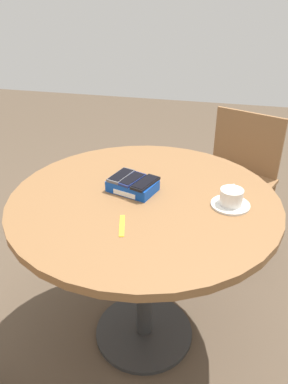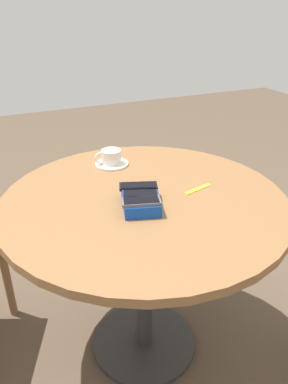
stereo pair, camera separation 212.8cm
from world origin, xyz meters
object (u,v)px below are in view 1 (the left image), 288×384
object	(u,v)px
phone_black	(146,183)
phone_navy	(132,179)
lanyard_strap	(122,226)
coffee_cup	(231,196)
phone_box	(133,186)
chair_near_window	(233,180)
round_table	(144,224)
phone_gray	(121,176)
saucer	(230,205)

from	to	relation	value
phone_black	phone_navy	bearing A→B (deg)	163.34
lanyard_strap	coffee_cup	bearing A→B (deg)	32.43
phone_navy	lanyard_strap	distance (m)	0.25
phone_box	chair_near_window	distance (m)	0.93
round_table	coffee_cup	bearing A→B (deg)	2.07
round_table	phone_black	world-z (taller)	phone_black
coffee_cup	chair_near_window	size ratio (longest dim) A/B	0.14
phone_box	phone_gray	world-z (taller)	phone_gray
phone_black	coffee_cup	bearing A→B (deg)	-1.79
phone_navy	saucer	xyz separation A→B (m)	(0.37, -0.03, -0.04)
chair_near_window	phone_box	bearing A→B (deg)	-116.64
coffee_cup	phone_box	bearing A→B (deg)	176.19
phone_black	phone_box	bearing A→B (deg)	164.92
lanyard_strap	round_table	bearing A→B (deg)	83.00
phone_box	phone_navy	xyz separation A→B (m)	(-0.00, 0.00, 0.03)
phone_box	phone_black	size ratio (longest dim) A/B	1.42
phone_navy	phone_box	bearing A→B (deg)	-40.39
phone_navy	lanyard_strap	bearing A→B (deg)	-82.67
saucer	coffee_cup	world-z (taller)	coffee_cup
phone_gray	coffee_cup	xyz separation A→B (m)	(0.42, -0.04, -0.01)
phone_box	phone_navy	bearing A→B (deg)	139.61
phone_black	saucer	xyz separation A→B (m)	(0.32, -0.01, -0.04)
coffee_cup	phone_navy	bearing A→B (deg)	175.84
phone_navy	chair_near_window	size ratio (longest dim) A/B	0.16
phone_navy	lanyard_strap	xyz separation A→B (m)	(0.03, -0.24, -0.05)
phone_gray	saucer	world-z (taller)	phone_gray
phone_box	phone_black	distance (m)	0.06
phone_black	chair_near_window	world-z (taller)	chair_near_window
saucer	lanyard_strap	bearing A→B (deg)	-147.88
chair_near_window	phone_navy	bearing A→B (deg)	-116.89
phone_navy	coffee_cup	xyz separation A→B (m)	(0.37, -0.03, -0.01)
round_table	coffee_cup	distance (m)	0.35
phone_box	chair_near_window	xyz separation A→B (m)	(0.39, 0.78, -0.32)
round_table	chair_near_window	xyz separation A→B (m)	(0.34, 0.82, -0.18)
phone_navy	chair_near_window	xyz separation A→B (m)	(0.39, 0.78, -0.35)
round_table	chair_near_window	world-z (taller)	chair_near_window
phone_box	phone_gray	xyz separation A→B (m)	(-0.05, 0.02, 0.03)
phone_black	coffee_cup	size ratio (longest dim) A/B	1.25
coffee_cup	lanyard_strap	xyz separation A→B (m)	(-0.34, -0.22, -0.04)
phone_box	phone_gray	bearing A→B (deg)	158.92
phone_navy	coffee_cup	bearing A→B (deg)	-4.16
phone_gray	phone_navy	distance (m)	0.05
saucer	coffee_cup	xyz separation A→B (m)	(0.00, 0.00, 0.03)
phone_box	coffee_cup	distance (m)	0.37
round_table	phone_black	xyz separation A→B (m)	(0.00, 0.02, 0.17)
phone_navy	lanyard_strap	size ratio (longest dim) A/B	1.09
phone_box	lanyard_strap	bearing A→B (deg)	-83.28
phone_black	chair_near_window	size ratio (longest dim) A/B	0.18
chair_near_window	phone_black	bearing A→B (deg)	-112.94
round_table	phone_box	distance (m)	0.16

